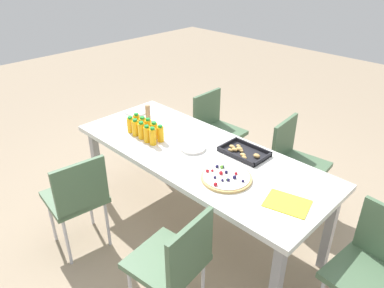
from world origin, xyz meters
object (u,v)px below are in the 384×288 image
juice_bottle_4 (153,136)px  juice_bottle_8 (154,131)px  juice_bottle_1 (136,128)px  juice_bottle_6 (143,125)px  fruit_pizza (226,177)px  snack_tray (243,152)px  paper_folder (287,203)px  juice_bottle_0 (131,125)px  chair_end (375,266)px  juice_bottle_2 (142,131)px  chair_near_left (77,196)px  plate_stack (193,148)px  napkin_stack (136,113)px  juice_bottle_5 (137,122)px  juice_bottle_3 (147,134)px  juice_bottle_9 (161,134)px  cardboard_tube (148,113)px  chair_far_left (215,126)px  juice_bottle_7 (148,127)px  chair_far_right (294,159)px  chair_near_right (175,260)px  party_table (198,159)px

juice_bottle_4 → juice_bottle_8: juice_bottle_4 is taller
juice_bottle_1 → juice_bottle_6: 0.08m
fruit_pizza → snack_tray: bearing=109.9°
snack_tray → paper_folder: size_ratio=1.33×
juice_bottle_0 → fruit_pizza: (1.01, 0.03, -0.05)m
chair_end → snack_tray: (-1.09, 0.17, 0.24)m
juice_bottle_1 → paper_folder: 1.38m
juice_bottle_2 → chair_near_left: bearing=-88.0°
plate_stack → napkin_stack: 0.85m
snack_tray → fruit_pizza: bearing=-70.1°
chair_end → juice_bottle_5: bearing=9.7°
juice_bottle_1 → juice_bottle_3: bearing=-2.0°
chair_end → juice_bottle_3: (-1.75, -0.22, 0.29)m
juice_bottle_9 → cardboard_tube: size_ratio=0.99×
chair_far_left → paper_folder: (1.32, -0.85, 0.23)m
juice_bottle_7 → cardboard_tube: bearing=141.4°
juice_bottle_0 → juice_bottle_1: size_ratio=0.97×
chair_near_left → napkin_stack: bearing=33.5°
napkin_stack → paper_folder: (1.72, -0.18, -0.01)m
juice_bottle_1 → juice_bottle_8: same height
napkin_stack → snack_tray: bearing=5.7°
chair_far_right → chair_far_left: size_ratio=1.00×
chair_near_left → fruit_pizza: bearing=-44.2°
juice_bottle_9 → juice_bottle_7: bearing=179.2°
juice_bottle_5 → juice_bottle_9: size_ratio=1.05×
snack_tray → plate_stack: size_ratio=1.74×
chair_end → cardboard_tube: size_ratio=5.84×
juice_bottle_1 → juice_bottle_8: (0.15, 0.07, -0.00)m
chair_near_right → juice_bottle_1: juice_bottle_1 is taller
chair_near_right → juice_bottle_8: size_ratio=5.77×
party_table → juice_bottle_5: 0.65m
juice_bottle_4 → juice_bottle_1: bearing=179.4°
juice_bottle_2 → juice_bottle_4: bearing=-0.5°
juice_bottle_4 → cardboard_tube: 0.46m
juice_bottle_2 → juice_bottle_6: (-0.09, 0.08, -0.01)m
party_table → juice_bottle_8: 0.44m
chair_far_right → juice_bottle_7: (-0.88, -0.86, 0.30)m
juice_bottle_0 → juice_bottle_3: juice_bottle_3 is taller
juice_bottle_1 → fruit_pizza: bearing=1.9°
chair_near_left → juice_bottle_5: juice_bottle_5 is taller
juice_bottle_1 → juice_bottle_2: bearing=-0.6°
juice_bottle_9 → plate_stack: bearing=17.8°
fruit_pizza → juice_bottle_0: bearing=-178.6°
juice_bottle_9 → plate_stack: 0.29m
chair_far_right → juice_bottle_4: juice_bottle_4 is taller
chair_far_left → cardboard_tube: (-0.21, -0.68, 0.30)m
juice_bottle_1 → fruit_pizza: juice_bottle_1 is taller
juice_bottle_4 → juice_bottle_5: (-0.30, 0.08, -0.00)m
party_table → chair_far_right: bearing=62.9°
chair_end → juice_bottle_1: bearing=12.0°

